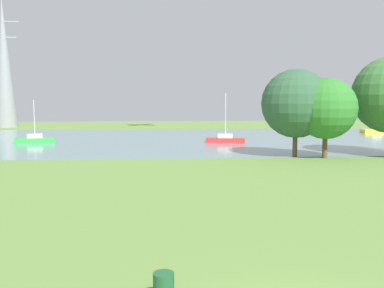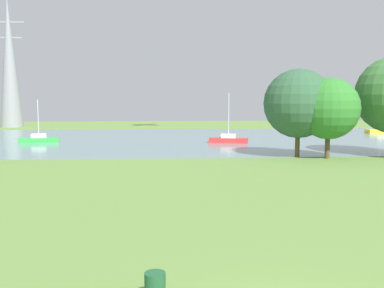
% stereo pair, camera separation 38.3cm
% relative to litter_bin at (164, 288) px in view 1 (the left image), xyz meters
% --- Properties ---
extents(ground_plane, '(160.00, 160.00, 0.00)m').
position_rel_litter_bin_xyz_m(ground_plane, '(3.33, 20.14, -0.40)').
color(ground_plane, olive).
extents(litter_bin, '(0.56, 0.56, 0.80)m').
position_rel_litter_bin_xyz_m(litter_bin, '(0.00, 0.00, 0.00)').
color(litter_bin, '#1E512D').
rests_on(litter_bin, ground).
extents(water_surface, '(140.00, 40.00, 0.02)m').
position_rel_litter_bin_xyz_m(water_surface, '(3.33, 48.14, -0.39)').
color(water_surface, slate).
rests_on(water_surface, ground).
extents(sailboat_red, '(5.03, 2.72, 6.22)m').
position_rel_litter_bin_xyz_m(sailboat_red, '(8.43, 42.24, 0.05)').
color(sailboat_red, red).
rests_on(sailboat_red, water_surface).
extents(sailboat_yellow, '(4.96, 2.14, 7.21)m').
position_rel_litter_bin_xyz_m(sailboat_yellow, '(35.70, 56.78, 0.07)').
color(sailboat_yellow, yellow).
rests_on(sailboat_yellow, water_surface).
extents(sailboat_green, '(5.01, 2.48, 5.38)m').
position_rel_litter_bin_xyz_m(sailboat_green, '(-15.41, 44.17, 0.05)').
color(sailboat_green, green).
rests_on(sailboat_green, water_surface).
extents(tree_east_far, '(6.44, 6.44, 8.24)m').
position_rel_litter_bin_xyz_m(tree_east_far, '(12.83, 28.43, 4.61)').
color(tree_east_far, brown).
rests_on(tree_east_far, ground).
extents(tree_mid_shore, '(5.60, 5.60, 7.37)m').
position_rel_litter_bin_xyz_m(tree_mid_shore, '(15.25, 27.23, 4.16)').
color(tree_mid_shore, brown).
rests_on(tree_mid_shore, ground).
extents(electricity_pylon, '(6.40, 4.40, 25.68)m').
position_rel_litter_bin_xyz_m(electricity_pylon, '(-29.88, 77.01, 12.45)').
color(electricity_pylon, gray).
rests_on(electricity_pylon, ground).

